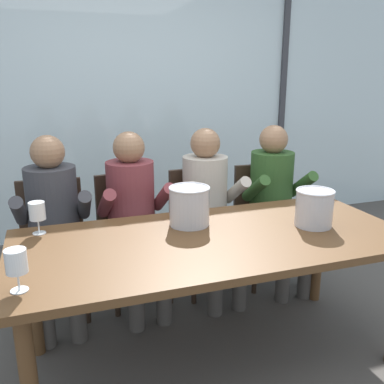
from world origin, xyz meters
name	(u,v)px	position (x,y,z in m)	size (l,w,h in m)	color
ground	(165,279)	(0.00, 1.00, 0.00)	(14.00, 14.00, 0.00)	#4C4742
window_glass_panel	(130,101)	(0.00, 2.16, 1.30)	(7.26, 0.03, 2.60)	silver
window_mullion_right	(282,98)	(1.63, 2.14, 1.30)	(0.06, 0.06, 2.60)	#38383D
hillside_vineyard	(90,106)	(0.00, 6.10, 0.98)	(13.26, 2.40, 1.96)	#477A38
dining_table	(214,250)	(0.00, 0.00, 0.66)	(2.06, 0.92, 0.73)	brown
chair_near_curtain	(52,236)	(-0.81, 0.88, 0.51)	(0.46, 0.46, 0.87)	#332319
chair_left_of_center	(130,226)	(-0.28, 0.90, 0.51)	(0.48, 0.48, 0.87)	#332319
chair_center	(201,219)	(0.26, 0.89, 0.51)	(0.48, 0.48, 0.87)	#332319
chair_right_of_center	(264,213)	(0.77, 0.85, 0.51)	(0.46, 0.46, 0.87)	#332319
person_charcoal_jacket	(54,218)	(-0.79, 0.74, 0.68)	(0.46, 0.61, 1.19)	#38383D
person_maroon_top	(134,210)	(-0.27, 0.74, 0.68)	(0.48, 0.62, 1.19)	brown
person_beige_jumper	(209,202)	(0.26, 0.74, 0.68)	(0.47, 0.62, 1.19)	#B7AD9E
person_olive_shirt	(276,195)	(0.79, 0.74, 0.68)	(0.47, 0.62, 1.19)	#2D5123
ice_bucket_primary	(314,207)	(0.59, -0.02, 0.84)	(0.21, 0.21, 0.21)	#B7B7BC
ice_bucket_secondary	(189,205)	(-0.06, 0.22, 0.85)	(0.23, 0.23, 0.22)	#B7B7BC
wine_glass_by_left_taster	(16,263)	(-0.93, -0.28, 0.85)	(0.08, 0.08, 0.17)	silver
wine_glass_near_bucket	(37,212)	(-0.86, 0.35, 0.85)	(0.08, 0.08, 0.17)	silver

